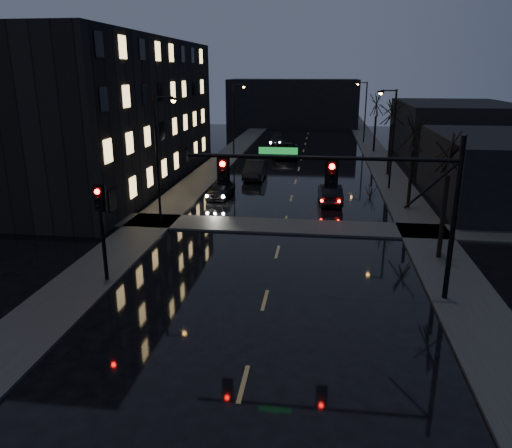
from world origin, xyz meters
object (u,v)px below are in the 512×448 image
(oncoming_car_d, at_px, (277,140))
(oncoming_car_b, at_px, (255,170))
(lead_car, at_px, (330,193))
(oncoming_car_c, at_px, (286,150))
(oncoming_car_a, at_px, (221,189))

(oncoming_car_d, bearing_deg, oncoming_car_b, -97.52)
(oncoming_car_d, xyz_separation_m, lead_car, (6.60, -29.36, -0.00))
(oncoming_car_c, bearing_deg, oncoming_car_d, 99.88)
(oncoming_car_a, xyz_separation_m, lead_car, (8.31, -0.48, 0.04))
(oncoming_car_a, distance_m, oncoming_car_b, 7.69)
(oncoming_car_a, relative_size, oncoming_car_d, 0.80)
(oncoming_car_d, height_order, lead_car, oncoming_car_d)
(oncoming_car_a, xyz_separation_m, oncoming_car_d, (1.71, 28.88, 0.05))
(oncoming_car_c, xyz_separation_m, oncoming_car_d, (-1.89, 9.66, -0.11))
(oncoming_car_a, height_order, oncoming_car_c, oncoming_car_c)
(oncoming_car_a, relative_size, oncoming_car_b, 0.81)
(oncoming_car_a, relative_size, lead_car, 0.91)
(oncoming_car_c, height_order, oncoming_car_d, oncoming_car_c)
(oncoming_car_b, distance_m, lead_car, 10.38)
(oncoming_car_b, bearing_deg, oncoming_car_d, 90.08)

